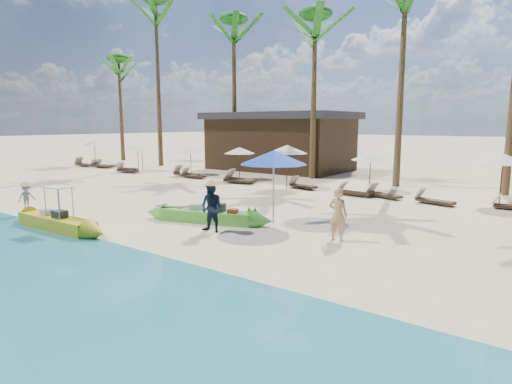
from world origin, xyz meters
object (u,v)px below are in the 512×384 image
Objects in this scene: green_canoe at (207,216)px; tourist at (338,215)px; yellow_canoe at (57,222)px; blue_umbrella at (274,157)px.

tourist reaches higher than green_canoe.
blue_umbrella reaches higher than yellow_canoe.
green_canoe is at bearing 46.68° from yellow_canoe.
green_canoe is 3.16m from blue_umbrella.
blue_umbrella is at bearing -16.19° from tourist.
tourist is 3.34m from blue_umbrella.
blue_umbrella is (1.97, 1.32, 2.09)m from green_canoe.
yellow_canoe is at bearing 27.01° from tourist.
yellow_canoe is (-3.28, -3.75, 0.00)m from green_canoe.
yellow_canoe is at bearing -136.04° from blue_umbrella.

